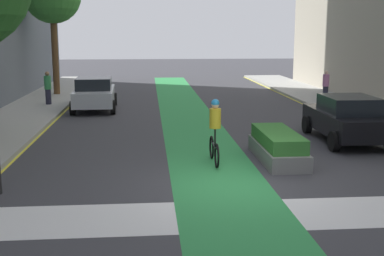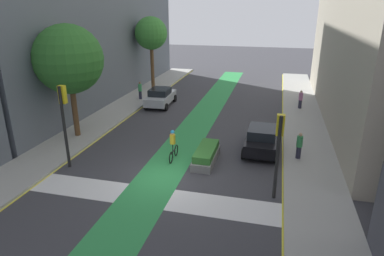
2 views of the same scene
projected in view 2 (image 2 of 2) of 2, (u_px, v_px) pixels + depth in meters
The scene contains 18 objects.
ground_plane at pixel (165, 177), 17.62m from camera, with size 120.00×120.00×0.00m, color #38383D.
bike_lane_paint at pixel (159, 176), 17.69m from camera, with size 2.40×60.00×0.01m, color #2D8C47.
crosswalk_band at pixel (151, 197), 15.80m from camera, with size 12.00×1.80×0.01m, color silver.
sidewalk_left at pixel (40, 161), 19.32m from camera, with size 3.00×60.00×0.15m, color #9E9E99.
curb_stripe_left at pixel (64, 164), 19.00m from camera, with size 0.16×60.00×0.01m, color yellow.
sidewalk_right at pixel (317, 194), 15.87m from camera, with size 3.00×60.00×0.15m, color #9E9E99.
curb_stripe_right at pixel (284, 192), 16.24m from camera, with size 0.16×60.00×0.01m, color yellow.
traffic_signal_near_right at pixel (279, 141), 14.91m from camera, with size 0.35×0.52×3.99m.
traffic_signal_near_left at pixel (64, 111), 17.77m from camera, with size 0.35×0.52×4.54m.
car_silver_left_far at pixel (161, 97), 29.89m from camera, with size 2.15×4.27×1.57m.
car_black_right_far at pixel (262, 139), 20.53m from camera, with size 2.09×4.24×1.57m.
cyclist_in_lane at pixel (173, 144), 19.25m from camera, with size 0.32×1.73×1.86m.
pedestrian_sidewalk_right_a at pixel (299, 145), 19.20m from camera, with size 0.34×0.34×1.55m.
pedestrian_sidewalk_left_a at pixel (140, 90), 31.41m from camera, with size 0.34×0.34×1.63m.
pedestrian_sidewalk_right_b at pixel (301, 99), 28.59m from camera, with size 0.34×0.34×1.55m.
street_tree_near at pixel (69, 59), 21.17m from camera, with size 4.35×4.35×7.27m.
street_tree_far at pixel (151, 34), 33.81m from camera, with size 3.26×3.26×7.26m.
median_planter at pixel (206, 155), 19.25m from camera, with size 1.09×3.15×0.85m.
Camera 2 is at (5.20, -14.85, 8.45)m, focal length 31.64 mm.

